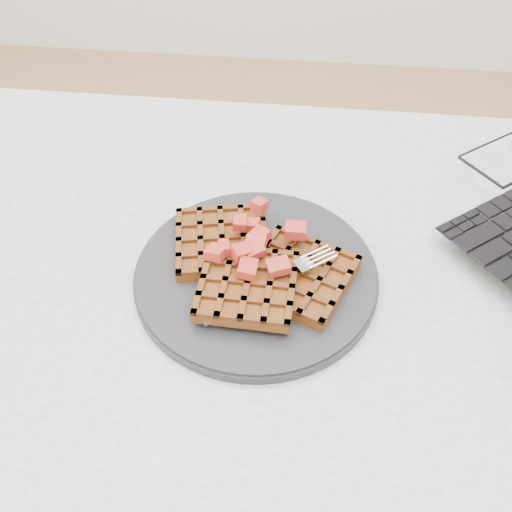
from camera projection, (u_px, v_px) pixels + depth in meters
name	position (u px, v px, depth m)	size (l,w,h in m)	color
table	(319.00, 349.00, 0.75)	(1.20, 0.80, 0.75)	silver
plate	(256.00, 275.00, 0.67)	(0.29, 0.29, 0.02)	black
waffles	(256.00, 266.00, 0.66)	(0.23, 0.19, 0.03)	brown
strawberry_pile	(256.00, 247.00, 0.64)	(0.15, 0.15, 0.02)	#9C1410
fork	(279.00, 287.00, 0.64)	(0.02, 0.18, 0.02)	silver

